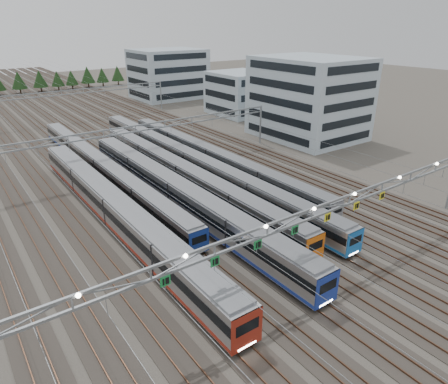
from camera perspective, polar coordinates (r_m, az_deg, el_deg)
ground at (r=42.47m, az=11.57°, el=-11.89°), size 400.00×400.00×0.00m
track_bed at (r=127.56m, az=-23.60°, el=11.14°), size 54.00×260.00×5.42m
train_a at (r=52.07m, az=-15.22°, el=-2.47°), size 3.04×52.98×3.97m
train_b at (r=68.79m, az=-17.04°, el=3.37°), size 2.57×59.81×3.33m
train_c at (r=55.56m, az=-6.67°, el=-0.16°), size 2.97×53.59×3.87m
train_d at (r=62.39m, az=-5.74°, el=2.45°), size 2.81×54.32×3.65m
train_e at (r=69.08m, az=-4.86°, el=4.49°), size 2.68×68.65×3.48m
train_f at (r=71.39m, az=-1.76°, el=5.10°), size 2.53×56.21×3.28m
gantry_near at (r=38.79m, az=12.48°, el=-3.38°), size 56.36×0.61×8.08m
gantry_mid at (r=70.37m, az=-12.47°, el=8.11°), size 56.36×0.36×8.00m
gantry_far at (r=112.33m, az=-22.15°, el=12.52°), size 56.36×0.36×8.00m
depot_bldg_south at (r=91.44m, az=12.01°, el=13.00°), size 18.00×22.00×17.21m
depot_bldg_mid at (r=113.98m, az=2.34°, el=13.92°), size 14.00×16.00×11.35m
depot_bldg_north at (r=140.21m, az=-7.98°, el=16.37°), size 22.00×18.00×15.67m
treeline at (r=164.66m, az=-26.23°, el=14.03°), size 100.10×5.60×7.02m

